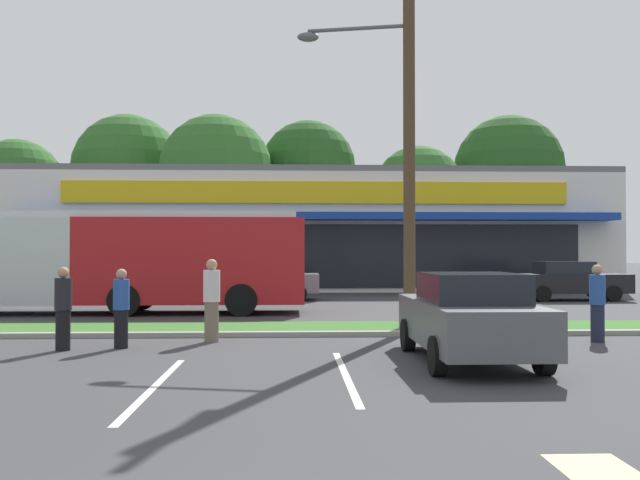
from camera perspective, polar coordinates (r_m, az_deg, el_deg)
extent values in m
cube|color=#386B28|center=(17.40, -6.10, -7.31)|extent=(56.00, 2.20, 0.12)
cube|color=#99968C|center=(16.19, -6.39, -7.79)|extent=(56.00, 0.24, 0.12)
cube|color=silver|center=(10.59, -13.52, -11.68)|extent=(0.12, 4.80, 0.01)
cube|color=silver|center=(11.19, 2.14, -11.13)|extent=(0.12, 4.80, 0.01)
cube|color=silver|center=(38.60, -0.53, 0.47)|extent=(30.69, 10.41, 5.95)
cube|color=black|center=(33.34, -0.24, -1.34)|extent=(25.78, 0.08, 3.09)
cube|color=#14389E|center=(32.73, -0.20, 1.99)|extent=(28.85, 1.40, 0.35)
cube|color=gold|center=(33.43, -0.24, 3.97)|extent=(24.55, 0.16, 1.07)
cube|color=slate|center=(38.80, -0.53, 5.08)|extent=(30.69, 10.41, 0.30)
cylinder|color=#473323|center=(50.07, -23.87, -0.79)|extent=(0.44, 0.44, 4.20)
sphere|color=#2D6026|center=(50.27, -23.83, 4.22)|extent=(6.09, 6.09, 6.09)
cylinder|color=#473323|center=(51.56, -15.69, -0.41)|extent=(0.44, 0.44, 4.98)
sphere|color=#2D6026|center=(51.90, -15.66, 5.65)|extent=(7.96, 7.96, 7.96)
cylinder|color=#473323|center=(45.92, -8.65, -0.62)|extent=(0.44, 0.44, 4.56)
sphere|color=#2D6026|center=(46.23, -8.63, 5.69)|extent=(7.47, 7.47, 7.47)
cylinder|color=#473323|center=(49.07, -0.99, -0.15)|extent=(0.44, 0.44, 5.43)
sphere|color=#23511E|center=(49.44, -0.99, 5.97)|extent=(6.82, 6.82, 6.82)
cylinder|color=#473323|center=(49.76, 8.19, -1.04)|extent=(0.44, 0.44, 3.90)
sphere|color=#2D6026|center=(49.96, 8.18, 4.02)|extent=(6.55, 6.55, 6.55)
cylinder|color=#473323|center=(52.22, 15.42, -0.40)|extent=(0.44, 0.44, 5.01)
sphere|color=#23511E|center=(52.57, 15.39, 5.61)|extent=(8.00, 8.00, 8.00)
cylinder|color=#4C3826|center=(17.71, 7.40, 9.99)|extent=(0.30, 0.30, 10.70)
cylinder|color=#59595B|center=(18.41, 3.16, 17.12)|extent=(2.56, 0.66, 0.10)
ellipsoid|color=#59595B|center=(18.56, -1.00, 16.48)|extent=(0.56, 0.32, 0.24)
cube|color=#AD191E|center=(22.59, -10.43, -1.69)|extent=(7.12, 2.56, 2.70)
cube|color=silver|center=(23.20, -17.57, 1.94)|extent=(12.43, 2.31, 0.20)
cube|color=black|center=(24.43, -16.78, -0.47)|extent=(11.91, 0.07, 1.19)
cylinder|color=black|center=(21.84, -15.94, -4.84)|extent=(1.00, 0.30, 1.00)
cylinder|color=black|center=(24.13, -14.64, -4.48)|extent=(1.00, 0.30, 1.00)
cylinder|color=black|center=(21.30, -6.55, -4.97)|extent=(1.00, 0.30, 1.00)
cylinder|color=black|center=(23.63, -6.14, -4.58)|extent=(1.00, 0.30, 1.00)
cube|color=black|center=(29.91, 19.98, -3.39)|extent=(4.59, 1.81, 0.76)
cube|color=black|center=(29.80, 19.56, -2.18)|extent=(2.07, 1.59, 0.51)
cylinder|color=black|center=(31.28, 21.80, -3.97)|extent=(0.64, 0.22, 0.64)
cylinder|color=black|center=(29.72, 23.16, -4.12)|extent=(0.64, 0.22, 0.64)
cylinder|color=black|center=(30.22, 16.86, -4.11)|extent=(0.64, 0.22, 0.64)
cylinder|color=black|center=(28.61, 18.00, -4.28)|extent=(0.64, 0.22, 0.64)
cube|color=#515459|center=(12.71, 12.19, -6.71)|extent=(1.80, 4.51, 0.77)
cube|color=black|center=(12.44, 12.44, -3.88)|extent=(1.58, 2.03, 0.51)
cylinder|color=black|center=(13.93, 7.30, -7.81)|extent=(0.22, 0.64, 0.64)
cylinder|color=black|center=(14.31, 14.12, -7.61)|extent=(0.22, 0.64, 0.64)
cylinder|color=black|center=(11.21, 9.73, -9.47)|extent=(0.22, 0.64, 0.64)
cylinder|color=black|center=(11.68, 18.06, -9.08)|extent=(0.22, 0.64, 0.64)
cube|color=slate|center=(28.37, -4.45, -3.57)|extent=(4.27, 1.84, 0.77)
cube|color=black|center=(28.36, -4.88, -2.30)|extent=(1.92, 1.61, 0.49)
cylinder|color=black|center=(29.24, -1.79, -4.25)|extent=(0.64, 0.22, 0.64)
cylinder|color=black|center=(27.50, -1.76, -4.46)|extent=(0.64, 0.22, 0.64)
cylinder|color=black|center=(29.33, -6.98, -4.24)|extent=(0.64, 0.22, 0.64)
cylinder|color=black|center=(27.60, -7.27, -4.44)|extent=(0.64, 0.22, 0.64)
cylinder|color=black|center=(14.78, -20.54, -7.03)|extent=(0.29, 0.29, 0.81)
cylinder|color=black|center=(14.73, -20.52, -4.22)|extent=(0.34, 0.34, 0.64)
sphere|color=tan|center=(14.71, -20.51, -2.55)|extent=(0.22, 0.22, 0.22)
cylinder|color=#726651|center=(15.35, -8.98, -6.72)|extent=(0.31, 0.31, 0.88)
cylinder|color=silver|center=(15.29, -8.97, -3.78)|extent=(0.37, 0.37, 0.70)
sphere|color=tan|center=(15.28, -8.97, -2.03)|extent=(0.24, 0.24, 0.24)
cylinder|color=black|center=(14.74, -16.17, -7.11)|extent=(0.28, 0.28, 0.79)
cylinder|color=#264C99|center=(14.69, -16.16, -4.37)|extent=(0.33, 0.33, 0.62)
sphere|color=tan|center=(14.67, -16.15, -2.73)|extent=(0.22, 0.22, 0.22)
cylinder|color=#1E2338|center=(16.32, 22.03, -6.42)|extent=(0.29, 0.29, 0.82)
cylinder|color=#264C99|center=(16.27, 22.02, -3.84)|extent=(0.34, 0.34, 0.65)
sphere|color=tan|center=(16.25, 22.01, -2.30)|extent=(0.23, 0.23, 0.23)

